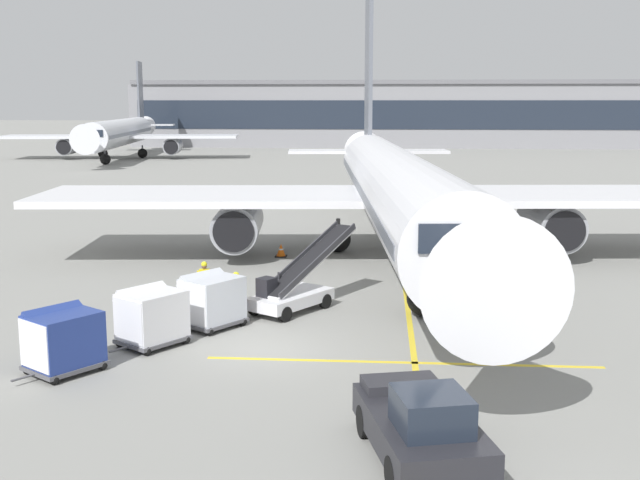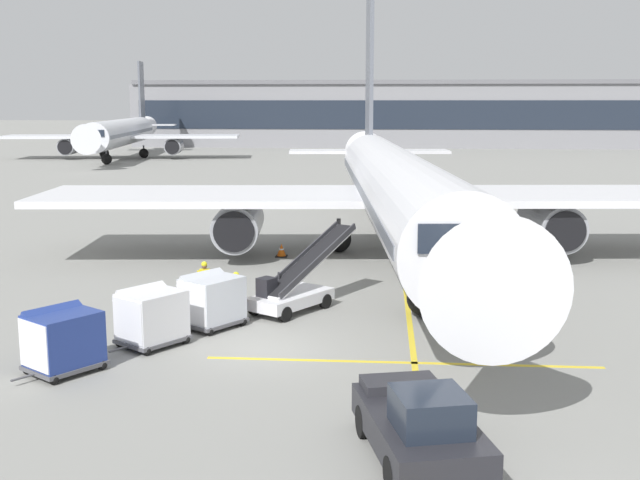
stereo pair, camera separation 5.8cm
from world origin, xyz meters
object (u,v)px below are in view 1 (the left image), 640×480
parked_airplane (394,187)px  ground_crew_by_loader (214,293)px  safety_cone_engine_keepout (281,250)px  distant_airplane (121,133)px  baggage_cart_third (63,339)px  ground_crew_marshaller (236,292)px  belt_loader (294,288)px  baggage_cart_second (151,315)px  baggage_cart_lead (211,299)px  pushback_tug (421,425)px  ground_crew_by_carts (205,280)px

parked_airplane → ground_crew_by_loader: bearing=-117.2°
safety_cone_engine_keepout → distant_airplane: distant_airplane is taller
baggage_cart_third → ground_crew_marshaller: bearing=56.6°
safety_cone_engine_keepout → belt_loader: bearing=-80.0°
ground_crew_marshaller → safety_cone_engine_keepout: size_ratio=2.61×
belt_loader → ground_crew_by_loader: belt_loader is taller
baggage_cart_second → ground_crew_marshaller: (2.17, 3.36, -0.00)m
baggage_cart_lead → pushback_tug: bearing=-55.7°
baggage_cart_lead → ground_crew_marshaller: (0.68, 1.13, -0.00)m
baggage_cart_second → safety_cone_engine_keepout: size_ratio=4.02×
baggage_cart_third → safety_cone_engine_keepout: baggage_cart_third is taller
ground_crew_marshaller → baggage_cart_lead: bearing=-120.9°
belt_loader → ground_crew_by_loader: 3.19m
pushback_tug → ground_crew_marshaller: 12.67m
parked_airplane → belt_loader: 12.12m
baggage_cart_lead → ground_crew_by_carts: bearing=107.0°
baggage_cart_lead → ground_crew_marshaller: size_ratio=1.54×
ground_crew_by_loader → baggage_cart_second: bearing=-114.6°
parked_airplane → distant_airplane: bearing=118.6°
parked_airplane → baggage_cart_second: bearing=-116.7°
parked_airplane → distant_airplane: parked_airplane is taller
pushback_tug → ground_crew_by_carts: (-7.68, 12.86, 0.17)m
parked_airplane → baggage_cart_third: (-9.83, -18.59, -2.54)m
ground_crew_marshaller → safety_cone_engine_keepout: ground_crew_marshaller is taller
belt_loader → ground_crew_by_loader: bearing=-149.1°
safety_cone_engine_keepout → distant_airplane: bearing=114.4°
pushback_tug → baggage_cart_third: bearing=153.6°
ground_crew_marshaller → ground_crew_by_loader: bearing=-159.2°
baggage_cart_third → safety_cone_engine_keepout: bearing=76.8°
baggage_cart_lead → baggage_cart_second: same height
belt_loader → safety_cone_engine_keepout: size_ratio=7.67×
baggage_cart_lead → parked_airplane: bearing=64.5°
ground_crew_by_carts → pushback_tug: bearing=-59.1°
baggage_cart_third → pushback_tug: size_ratio=0.56×
parked_airplane → ground_crew_by_carts: size_ratio=26.30×
baggage_cart_lead → ground_crew_by_loader: 0.85m
ground_crew_marshaller → distant_airplane: distant_airplane is taller
parked_airplane → baggage_cart_lead: size_ratio=17.07×
baggage_cart_second → ground_crew_marshaller: size_ratio=1.54×
safety_cone_engine_keepout → pushback_tug: bearing=-75.3°
safety_cone_engine_keepout → baggage_cart_lead: bearing=-93.7°
belt_loader → ground_crew_marshaller: size_ratio=2.94×
baggage_cart_second → ground_crew_by_loader: bearing=65.4°
ground_crew_by_loader → distant_airplane: bearing=110.5°
parked_airplane → safety_cone_engine_keepout: size_ratio=68.63×
parked_airplane → pushback_tug: 23.77m
baggage_cart_second → ground_crew_by_loader: 3.38m
belt_loader → ground_crew_by_loader: size_ratio=2.94×
baggage_cart_third → ground_crew_by_loader: bearing=60.7°
baggage_cart_second → ground_crew_by_carts: baggage_cart_second is taller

